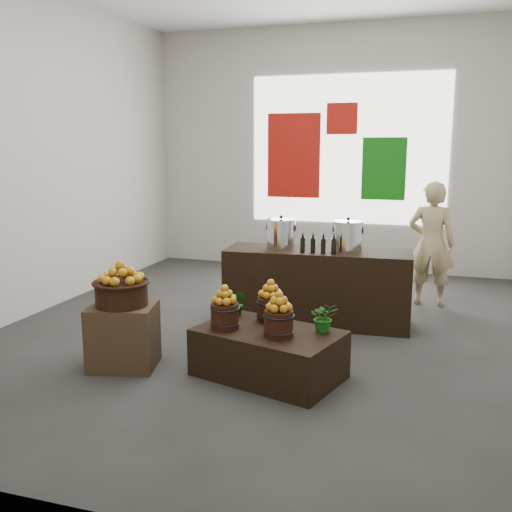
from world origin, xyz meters
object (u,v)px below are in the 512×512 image
(wicker_basket, at_px, (121,294))
(display_table, at_px, (269,353))
(shopper, at_px, (431,244))
(stock_pot_left, at_px, (281,235))
(stock_pot_center, at_px, (348,237))
(counter, at_px, (317,287))
(crate, at_px, (123,336))

(wicker_basket, height_order, display_table, wicker_basket)
(wicker_basket, height_order, shopper, shopper)
(wicker_basket, bearing_deg, stock_pot_left, 61.06)
(wicker_basket, bearing_deg, display_table, 7.61)
(wicker_basket, relative_size, shopper, 0.30)
(shopper, bearing_deg, display_table, 69.44)
(stock_pot_left, distance_m, stock_pot_center, 0.78)
(counter, xyz_separation_m, stock_pot_left, (-0.44, -0.03, 0.60))
(crate, xyz_separation_m, stock_pot_center, (1.81, 1.93, 0.74))
(display_table, distance_m, stock_pot_left, 1.91)
(counter, distance_m, stock_pot_left, 0.75)
(display_table, height_order, shopper, shopper)
(wicker_basket, distance_m, shopper, 4.14)
(wicker_basket, relative_size, counter, 0.23)
(counter, bearing_deg, wicker_basket, -131.46)
(display_table, height_order, counter, counter)
(counter, xyz_separation_m, shopper, (1.26, 1.21, 0.38))
(stock_pot_left, xyz_separation_m, stock_pot_center, (0.78, 0.05, 0.00))
(shopper, bearing_deg, counter, 48.19)
(counter, bearing_deg, crate, -131.46)
(stock_pot_left, height_order, shopper, shopper)
(stock_pot_center, bearing_deg, crate, -133.28)
(wicker_basket, bearing_deg, shopper, 48.75)
(display_table, xyz_separation_m, shopper, (1.36, 2.93, 0.60))
(stock_pot_left, xyz_separation_m, shopper, (1.69, 1.24, -0.23))
(counter, bearing_deg, stock_pot_left, -180.00)
(display_table, height_order, stock_pot_center, stock_pot_center)
(counter, relative_size, stock_pot_left, 6.47)
(crate, bearing_deg, shopper, 48.75)
(crate, distance_m, shopper, 4.17)
(crate, distance_m, stock_pot_left, 2.27)
(crate, relative_size, stock_pot_center, 1.83)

